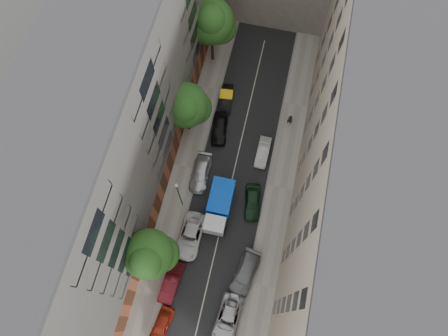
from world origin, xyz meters
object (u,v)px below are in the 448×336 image
(car_right_3, at_px, (263,152))
(tree_near, at_px, (150,256))
(car_right_1, at_px, (245,274))
(pedestrian, at_px, (290,120))
(car_right_0, at_px, (228,319))
(car_left_3, at_px, (201,173))
(tree_mid, at_px, (186,107))
(car_left_2, at_px, (190,236))
(car_left_0, at_px, (161,326))
(car_left_1, at_px, (171,283))
(car_left_4, at_px, (219,128))
(tarp_truck, at_px, (219,206))
(car_right_2, at_px, (252,202))
(lamp_post, at_px, (179,193))
(tree_far, at_px, (212,23))
(car_left_5, at_px, (226,99))

(car_right_3, xyz_separation_m, tree_near, (-8.11, -15.00, 5.86))
(car_right_1, bearing_deg, pedestrian, 94.91)
(car_right_0, bearing_deg, car_right_3, 94.21)
(car_left_3, bearing_deg, tree_mid, 114.88)
(car_left_2, height_order, tree_mid, tree_mid)
(pedestrian, bearing_deg, tree_near, 66.46)
(car_left_0, distance_m, car_left_1, 4.21)
(car_left_2, xyz_separation_m, car_left_4, (0.12, 13.20, 0.01))
(tarp_truck, bearing_deg, car_left_3, 130.05)
(car_right_2, bearing_deg, pedestrian, 68.77)
(car_left_2, distance_m, car_right_0, 9.19)
(car_left_4, xyz_separation_m, lamp_post, (-1.96, -9.82, 3.47))
(car_left_3, xyz_separation_m, tree_near, (-1.71, -10.83, 5.80))
(car_left_2, relative_size, car_right_0, 1.07)
(car_right_1, distance_m, tree_far, 27.91)
(car_left_3, distance_m, tree_mid, 7.66)
(car_left_4, bearing_deg, car_left_2, -98.42)
(car_left_2, distance_m, tree_near, 7.20)
(car_left_0, height_order, tree_near, tree_near)
(tarp_truck, distance_m, car_right_2, 3.79)
(car_left_0, xyz_separation_m, car_right_3, (6.28, 20.70, -0.01))
(tree_near, distance_m, lamp_post, 7.36)
(car_right_2, bearing_deg, car_left_2, -146.78)
(car_left_4, relative_size, car_left_5, 1.11)
(car_left_0, relative_size, lamp_post, 0.58)
(car_left_2, relative_size, car_left_4, 1.21)
(car_right_2, bearing_deg, lamp_post, -175.51)
(car_left_3, bearing_deg, tarp_truck, -50.84)
(car_left_5, xyz_separation_m, car_right_0, (5.72, -24.61, 0.04))
(pedestrian, bearing_deg, car_left_4, 24.27)
(tarp_truck, distance_m, pedestrian, 13.61)
(car_left_0, xyz_separation_m, tree_far, (-2.43, 32.30, 6.20))
(tree_mid, bearing_deg, tree_far, 87.81)
(car_left_1, bearing_deg, tree_far, 100.39)
(tarp_truck, xyz_separation_m, car_right_2, (3.40, 1.47, -0.78))
(tree_near, height_order, tree_mid, tree_near)
(car_left_0, bearing_deg, car_left_1, 99.87)
(car_left_3, bearing_deg, car_right_1, -54.98)
(car_left_4, bearing_deg, car_right_3, -25.73)
(tree_near, relative_size, lamp_post, 1.39)
(car_right_3, bearing_deg, car_left_0, -106.12)
(tree_far, bearing_deg, car_right_2, -63.93)
(car_left_4, relative_size, tree_near, 0.48)
(car_right_1, bearing_deg, tree_far, 120.09)
(car_right_2, height_order, tree_near, tree_near)
(car_left_0, distance_m, lamp_post, 13.23)
(car_right_0, xyz_separation_m, car_right_3, (0.00, 18.60, -0.05))
(car_left_5, distance_m, tree_near, 21.94)
(car_left_3, bearing_deg, pedestrian, 43.87)
(car_right_3, distance_m, tree_far, 15.78)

